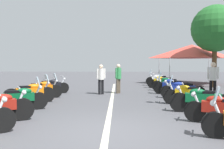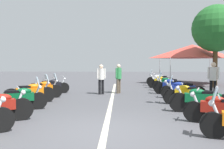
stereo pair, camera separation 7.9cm
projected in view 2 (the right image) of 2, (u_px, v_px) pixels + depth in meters
The scene contains 20 objects.
ground_plane at pixel (105, 132), 5.99m from camera, with size 80.00×80.00×0.00m, color #4C4C51.
lane_centre_stripe at pixel (111, 104), 10.06m from camera, with size 18.97×0.16×0.01m, color beige.
motorcycle_left_row_2 at pixel (20, 98), 8.68m from camera, with size 1.02×1.88×1.21m.
motorcycle_left_row_3 at pixel (30, 92), 10.23m from camera, with size 1.24×1.89×1.22m.
motorcycle_left_row_4 at pixel (42, 89), 11.64m from camera, with size 1.05×1.85×1.21m.
motorcycle_left_row_5 at pixel (51, 86), 13.38m from camera, with size 1.12×1.89×0.98m.
motorcycle_right_row_1 at pixel (221, 109), 6.70m from camera, with size 1.00×1.99×0.99m.
motorcycle_right_row_2 at pixel (202, 99), 8.26m from camera, with size 0.81×2.21×1.02m.
motorcycle_right_row_3 at pixel (187, 94), 9.86m from camera, with size 0.78×2.01×1.20m.
motorcycle_right_row_4 at pixel (182, 89), 11.60m from camera, with size 0.80×2.11×0.98m.
motorcycle_right_row_5 at pixel (172, 86), 12.99m from camera, with size 0.98×1.99×1.23m.
motorcycle_right_row_6 at pixel (169, 84), 14.60m from camera, with size 0.99×1.97×0.99m.
motorcycle_right_row_7 at pixel (162, 82), 16.21m from camera, with size 0.88×1.92×0.99m.
motorcycle_right_row_8 at pixel (160, 80), 17.85m from camera, with size 0.90×1.98×1.22m.
traffic_cone_0 at pixel (20, 93), 11.36m from camera, with size 0.36×0.36×0.61m.
bystander_0 at pixel (213, 77), 11.62m from camera, with size 0.32×0.47×1.75m.
bystander_1 at pixel (119, 76), 13.55m from camera, with size 0.45×0.34×1.64m.
bystander_2 at pixel (101, 77), 13.11m from camera, with size 0.32×0.48×1.62m.
roadside_tree_1 at pixel (216, 29), 16.59m from camera, with size 3.23×3.23×5.70m.
event_tent at pixel (193, 51), 19.61m from camera, with size 5.02×5.02×3.20m.
Camera 2 is at (-5.91, -0.36, 1.72)m, focal length 38.69 mm.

